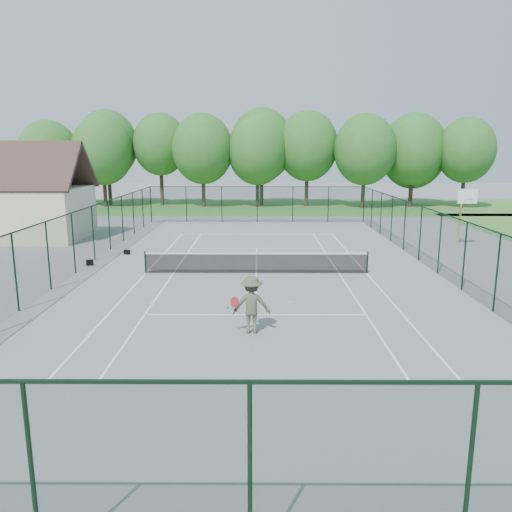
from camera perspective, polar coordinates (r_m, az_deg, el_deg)
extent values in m
plane|color=gray|center=(24.80, 0.02, -1.98)|extent=(140.00, 140.00, 0.00)
cube|color=#4E8739|center=(54.39, 0.18, 5.67)|extent=(80.00, 16.00, 0.01)
cube|color=white|center=(36.44, 0.11, 2.54)|extent=(10.97, 0.08, 0.01)
cube|color=white|center=(13.57, -0.23, -14.16)|extent=(10.97, 0.08, 0.01)
cube|color=white|center=(31.04, 0.08, 0.88)|extent=(8.23, 0.08, 0.01)
cube|color=white|center=(18.65, -0.07, -6.72)|extent=(8.23, 0.08, 0.01)
cube|color=white|center=(25.37, 12.52, -1.94)|extent=(0.08, 23.77, 0.01)
cube|color=white|center=(25.42, -12.44, -1.91)|extent=(0.08, 23.77, 0.01)
cube|color=white|center=(25.11, 9.46, -1.96)|extent=(0.08, 23.77, 0.01)
cube|color=white|center=(25.15, -9.40, -1.93)|extent=(0.08, 23.77, 0.01)
cube|color=white|center=(24.79, 0.02, -1.97)|extent=(0.08, 12.80, 0.01)
cylinder|color=black|center=(25.30, -12.53, -0.71)|extent=(0.08, 0.08, 1.10)
cylinder|color=black|center=(25.25, 12.61, -0.74)|extent=(0.08, 0.08, 1.10)
cube|color=black|center=(24.68, 0.02, -0.85)|extent=(11.00, 0.02, 0.96)
cube|color=white|center=(24.57, 0.02, 0.28)|extent=(11.00, 0.05, 0.07)
cube|color=#13311C|center=(42.30, 0.14, 5.90)|extent=(18.00, 0.02, 3.00)
cube|color=#13311C|center=(7.54, -0.70, -24.48)|extent=(18.00, 0.02, 3.00)
cube|color=#13311C|center=(26.04, 20.25, 1.32)|extent=(0.02, 36.00, 3.00)
cube|color=#13311C|center=(26.12, -20.14, 1.36)|extent=(0.02, 36.00, 3.00)
cube|color=black|center=(42.17, 0.14, 7.92)|extent=(18.00, 0.05, 0.05)
cube|color=black|center=(6.76, -0.73, -14.20)|extent=(18.00, 0.05, 0.05)
cube|color=black|center=(25.82, 20.49, 4.59)|extent=(0.05, 36.00, 0.05)
cube|color=black|center=(25.90, -20.37, 4.62)|extent=(0.05, 36.00, 0.05)
cube|color=#F3E9C2|center=(37.92, -24.93, 4.46)|extent=(8.00, 6.00, 3.50)
cube|color=#4E372A|center=(39.06, -24.43, 9.49)|extent=(8.60, 3.27, 3.27)
cube|color=#4E372A|center=(36.35, -26.39, 9.21)|extent=(8.60, 3.27, 3.27)
cylinder|color=#3C2B20|center=(56.69, -16.89, 7.54)|extent=(0.40, 0.40, 4.20)
ellipsoid|color=#39792D|center=(56.56, -17.14, 11.48)|extent=(6.40, 6.40, 7.40)
cylinder|color=#3C2B20|center=(54.20, 0.18, 7.87)|extent=(0.40, 0.40, 4.20)
ellipsoid|color=#39792D|center=(54.06, 0.18, 12.00)|extent=(6.40, 6.40, 7.40)
cylinder|color=#3C2B20|center=(56.62, 17.27, 7.51)|extent=(0.40, 0.40, 4.20)
ellipsoid|color=#39792D|center=(56.49, 17.52, 11.46)|extent=(6.40, 6.40, 7.40)
cylinder|color=gold|center=(34.69, 22.28, 4.08)|extent=(0.12, 0.12, 3.50)
cube|color=gold|center=(34.12, 22.77, 6.63)|extent=(0.08, 0.90, 0.08)
cube|color=white|center=(33.72, 23.04, 6.30)|extent=(1.20, 0.05, 0.90)
torus|color=#C13D0A|center=(33.52, 23.17, 6.00)|extent=(0.48, 0.48, 0.02)
cube|color=black|center=(27.89, -18.47, -0.72)|extent=(0.41, 0.31, 0.30)
cube|color=black|center=(30.26, -14.54, 0.44)|extent=(0.38, 0.28, 0.26)
imported|color=#50563C|center=(16.60, -0.52, -5.58)|extent=(1.27, 0.75, 1.95)
sphere|color=#C9E543|center=(17.03, 3.90, -5.33)|extent=(0.07, 0.07, 0.07)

